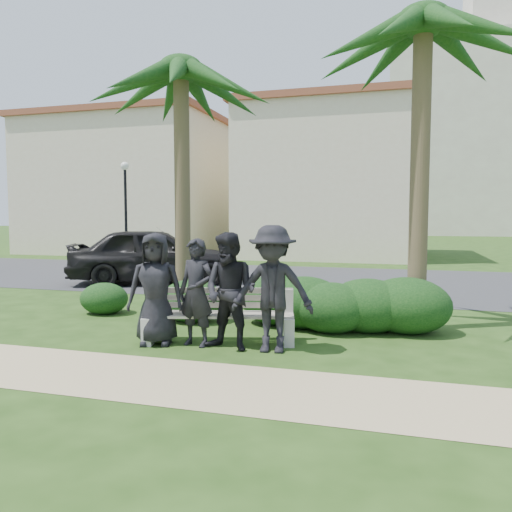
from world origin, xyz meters
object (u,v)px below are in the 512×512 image
object	(u,v)px
man_c	(230,291)
car_a	(155,255)
man_d	(272,289)
park_bench	(220,319)
palm_right	(423,25)
man_a	(156,289)
man_b	(196,292)
street_lamp	(125,193)
palm_left	(181,72)

from	to	relation	value
man_c	car_a	bearing A→B (deg)	136.83
man_d	park_bench	bearing A→B (deg)	158.14
man_d	palm_right	xyz separation A→B (m)	(2.04, 2.14, 4.22)
man_a	car_a	distance (m)	7.17
man_b	palm_right	size ratio (longest dim) A/B	0.27
street_lamp	man_a	size ratio (longest dim) A/B	2.50
park_bench	man_c	xyz separation A→B (m)	(0.29, -0.34, 0.50)
palm_left	man_d	bearing A→B (deg)	-45.26
man_b	car_a	size ratio (longest dim) A/B	0.34
street_lamp	man_d	bearing A→B (deg)	-51.75
man_d	palm_right	size ratio (longest dim) A/B	0.30
man_c	car_a	xyz separation A→B (m)	(-4.54, 6.32, -0.04)
park_bench	street_lamp	bearing A→B (deg)	111.42
man_d	palm_left	world-z (taller)	palm_left
park_bench	car_a	xyz separation A→B (m)	(-4.25, 5.98, 0.46)
street_lamp	palm_left	size ratio (longest dim) A/B	0.73
park_bench	man_d	xyz separation A→B (m)	(0.91, -0.28, 0.55)
street_lamp	man_c	size ratio (longest dim) A/B	2.48
park_bench	man_c	bearing A→B (deg)	-64.16
park_bench	palm_right	size ratio (longest dim) A/B	0.40
man_a	man_c	distance (m)	1.20
man_c	palm_right	xyz separation A→B (m)	(2.66, 2.19, 4.27)
street_lamp	man_a	distance (m)	14.74
park_bench	man_a	size ratio (longest dim) A/B	1.42
street_lamp	palm_right	distance (m)	15.60
man_a	man_c	bearing A→B (deg)	-14.71
man_d	man_c	bearing A→B (deg)	-179.15
man_d	palm_right	world-z (taller)	palm_right
street_lamp	man_b	size ratio (longest dim) A/B	2.63
street_lamp	man_c	world-z (taller)	street_lamp
street_lamp	man_c	distance (m)	15.39
palm_left	car_a	bearing A→B (deg)	125.18
street_lamp	car_a	world-z (taller)	street_lamp
park_bench	man_d	bearing A→B (deg)	-31.99
man_a	man_c	world-z (taller)	man_c
palm_right	palm_left	bearing A→B (deg)	174.19
street_lamp	man_a	world-z (taller)	street_lamp
man_b	palm_left	world-z (taller)	palm_left
man_d	car_a	bearing A→B (deg)	124.88
palm_right	street_lamp	bearing A→B (deg)	139.17
park_bench	palm_left	bearing A→B (deg)	110.99
park_bench	car_a	size ratio (longest dim) A/B	0.50
street_lamp	palm_left	xyz separation A→B (m)	(7.06, -9.63, 1.92)
palm_right	man_d	bearing A→B (deg)	-133.74
man_a	man_c	size ratio (longest dim) A/B	0.99
palm_left	car_a	xyz separation A→B (m)	(-2.58, 3.66, -4.04)
man_a	palm_right	size ratio (longest dim) A/B	0.28
street_lamp	palm_left	world-z (taller)	palm_left
man_b	man_d	xyz separation A→B (m)	(1.19, -0.02, 0.10)
street_lamp	man_b	world-z (taller)	street_lamp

